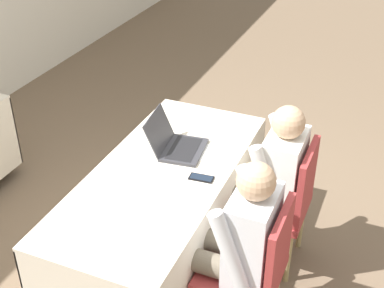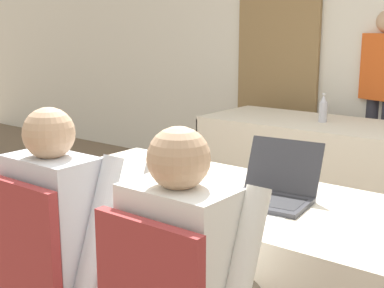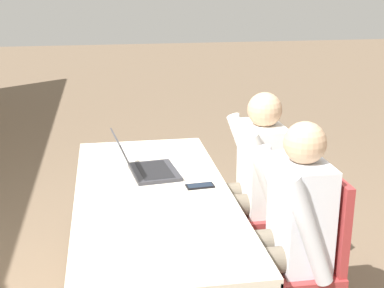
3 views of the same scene
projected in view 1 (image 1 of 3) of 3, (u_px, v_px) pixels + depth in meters
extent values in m
plane|color=brown|center=(165.00, 260.00, 3.64)|extent=(24.00, 24.00, 0.00)
cube|color=beige|center=(161.00, 173.00, 3.26)|extent=(1.80, 0.80, 0.02)
cube|color=beige|center=(220.00, 229.00, 3.29)|extent=(1.80, 0.01, 0.60)
cube|color=beige|center=(110.00, 198.00, 3.55)|extent=(1.80, 0.01, 0.60)
cube|color=beige|center=(213.00, 145.00, 4.12)|extent=(0.01, 0.80, 0.60)
cylinder|color=#333333|center=(164.00, 254.00, 3.61)|extent=(0.06, 0.06, 0.11)
cube|color=#333338|center=(184.00, 150.00, 3.45)|extent=(0.36, 0.28, 0.02)
cube|color=black|center=(184.00, 149.00, 3.44)|extent=(0.31, 0.21, 0.00)
cube|color=#333338|center=(159.00, 130.00, 3.42)|extent=(0.34, 0.14, 0.22)
cube|color=black|center=(159.00, 130.00, 3.42)|extent=(0.31, 0.12, 0.19)
cube|color=black|center=(201.00, 178.00, 3.19)|extent=(0.08, 0.15, 0.01)
cube|color=#192333|center=(201.00, 177.00, 3.19)|extent=(0.07, 0.14, 0.00)
cube|color=white|center=(146.00, 237.00, 2.75)|extent=(0.26, 0.33, 0.00)
cube|color=white|center=(202.00, 152.00, 3.44)|extent=(0.25, 0.32, 0.00)
cylinder|color=tan|center=(220.00, 272.00, 3.27)|extent=(0.04, 0.04, 0.40)
cube|color=#9E3333|center=(240.00, 273.00, 2.95)|extent=(0.44, 0.44, 0.05)
cube|color=#9E3333|center=(279.00, 249.00, 2.76)|extent=(0.40, 0.04, 0.45)
cylinder|color=tan|center=(252.00, 211.00, 3.77)|extent=(0.04, 0.04, 0.40)
cylinder|color=tan|center=(235.00, 243.00, 3.49)|extent=(0.04, 0.04, 0.40)
cylinder|color=tan|center=(301.00, 224.00, 3.65)|extent=(0.04, 0.04, 0.40)
cylinder|color=tan|center=(288.00, 257.00, 3.38)|extent=(0.04, 0.04, 0.40)
cube|color=#9E3333|center=(272.00, 206.00, 3.45)|extent=(0.44, 0.44, 0.05)
cube|color=#9E3333|center=(307.00, 182.00, 3.26)|extent=(0.40, 0.04, 0.45)
cylinder|color=#665B4C|center=(224.00, 244.00, 3.02)|extent=(0.13, 0.42, 0.13)
cylinder|color=#665B4C|center=(213.00, 265.00, 2.88)|extent=(0.13, 0.42, 0.13)
cylinder|color=#665B4C|center=(195.00, 272.00, 3.23)|extent=(0.10, 0.10, 0.45)
cube|color=silver|center=(252.00, 236.00, 2.79)|extent=(0.36, 0.22, 0.52)
cylinder|color=silver|center=(256.00, 210.00, 2.96)|extent=(0.08, 0.26, 0.54)
cylinder|color=silver|center=(231.00, 259.00, 2.63)|extent=(0.08, 0.26, 0.54)
sphere|color=tan|center=(256.00, 181.00, 2.60)|extent=(0.20, 0.20, 0.20)
cylinder|color=#665B4C|center=(257.00, 183.00, 3.52)|extent=(0.13, 0.42, 0.13)
cylinder|color=#665B4C|center=(249.00, 198.00, 3.38)|extent=(0.13, 0.42, 0.13)
cylinder|color=#665B4C|center=(230.00, 211.00, 3.73)|extent=(0.10, 0.10, 0.45)
cylinder|color=#665B4C|center=(221.00, 226.00, 3.59)|extent=(0.10, 0.10, 0.45)
cube|color=white|center=(283.00, 172.00, 3.29)|extent=(0.36, 0.22, 0.52)
cylinder|color=white|center=(285.00, 153.00, 3.46)|extent=(0.08, 0.26, 0.54)
cylinder|color=white|center=(267.00, 188.00, 3.13)|extent=(0.08, 0.26, 0.54)
sphere|color=tan|center=(288.00, 122.00, 3.10)|extent=(0.20, 0.20, 0.20)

